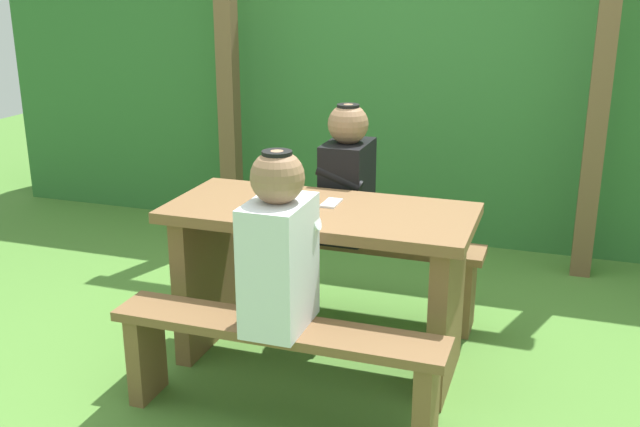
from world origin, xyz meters
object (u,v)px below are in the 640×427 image
Objects in this scene: bench_near at (277,352)px; bench_far at (352,260)px; person_white_shirt at (279,247)px; person_black_coat at (347,178)px; picnic_table at (320,259)px; cell_phone at (331,203)px; bottle_left at (279,186)px; drinking_glass at (275,193)px.

bench_far is at bearing 90.00° from bench_near.
person_white_shirt reaches higher than bench_near.
person_black_coat is (-0.05, 1.09, 0.00)m from person_white_shirt.
bench_far is at bearing 90.00° from picnic_table.
picnic_table is 0.60m from person_black_coat.
person_black_coat is at bearing 98.13° from cell_phone.
bottle_left reaches higher than picnic_table.
person_black_coat reaches higher than bottle_left.
bottle_left is (-0.18, -0.60, 0.56)m from bench_far.
bench_far is (0.00, 1.09, 0.00)m from bench_near.
drinking_glass is (-0.20, -0.52, 0.04)m from person_black_coat.
bench_near is 1.09m from bench_far.
picnic_table is 17.44× the size of drinking_glass.
person_white_shirt reaches higher than picnic_table.
person_white_shirt and person_black_coat have the same top height.
drinking_glass reaches higher than bench_far.
person_black_coat reaches higher than bench_near.
cell_phone reaches higher than bench_far.
bench_near is 10.00× the size of cell_phone.
bottle_left reaches higher than bench_far.
picnic_table reaches higher than bench_near.
person_white_shirt is 0.62m from drinking_glass.
bench_near is (0.00, -0.55, -0.20)m from picnic_table.
person_white_shirt reaches higher than bottle_left.
picnic_table is 1.00× the size of bench_near.
person_black_coat is 8.96× the size of drinking_glass.
bottle_left is (-0.19, 0.49, 0.10)m from person_white_shirt.
bench_far is 0.76m from drinking_glass.
bottle_left is at bearing 109.85° from bench_near.
picnic_table is 0.37m from drinking_glass.
cell_phone is (0.03, 0.62, 0.46)m from bench_near.
drinking_glass reaches higher than cell_phone.
person_black_coat is at bearing 92.58° from person_white_shirt.
person_white_shirt is at bearing -89.18° from bench_far.
picnic_table is at bearing -86.48° from person_black_coat.
drinking_glass is at bearing 113.52° from person_white_shirt.
bottle_left is at bearing -149.28° from cell_phone.
bottle_left is 0.26m from cell_phone.
person_black_coat reaches higher than picnic_table.
person_white_shirt is at bearing -68.44° from bottle_left.
bench_far is at bearing 94.07° from cell_phone.
person_white_shirt reaches higher than bench_far.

